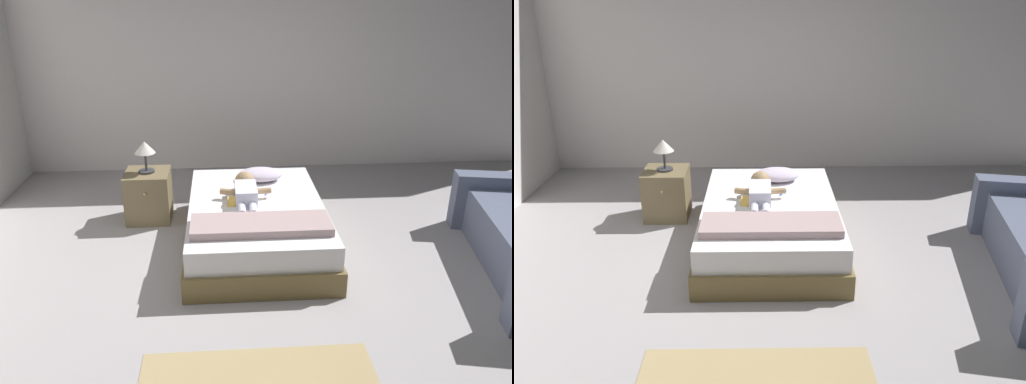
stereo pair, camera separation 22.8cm
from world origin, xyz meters
TOP-DOWN VIEW (x-y plane):
  - ground_plane at (0.00, 0.00)m, footprint 8.00×8.00m
  - wall_behind_bed at (0.00, 3.00)m, footprint 8.00×0.12m
  - bed at (-0.23, 0.83)m, footprint 1.23×1.86m
  - pillow at (-0.15, 1.38)m, footprint 0.43×0.31m
  - baby at (-0.32, 0.94)m, footprint 0.47×0.69m
  - toothbrush at (-0.10, 1.05)m, footprint 0.08×0.13m
  - nightstand at (-1.27, 1.44)m, footprint 0.43×0.46m
  - lamp at (-1.27, 1.44)m, footprint 0.20×0.20m
  - blanket at (-0.23, 0.31)m, footprint 1.11×0.38m
  - toy_block at (-0.45, 0.78)m, footprint 0.08×0.08m

SIDE VIEW (x-z plane):
  - ground_plane at x=0.00m, z-range 0.00..0.00m
  - bed at x=-0.23m, z-range 0.00..0.40m
  - nightstand at x=-1.27m, z-range 0.00..0.50m
  - toothbrush at x=-0.10m, z-range 0.40..0.43m
  - blanket at x=-0.23m, z-range 0.41..0.47m
  - toy_block at x=-0.45m, z-range 0.41..0.48m
  - pillow at x=-0.15m, z-range 0.41..0.53m
  - baby at x=-0.32m, z-range 0.39..0.58m
  - lamp at x=-1.27m, z-range 0.57..0.89m
  - wall_behind_bed at x=0.00m, z-range 0.00..2.90m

